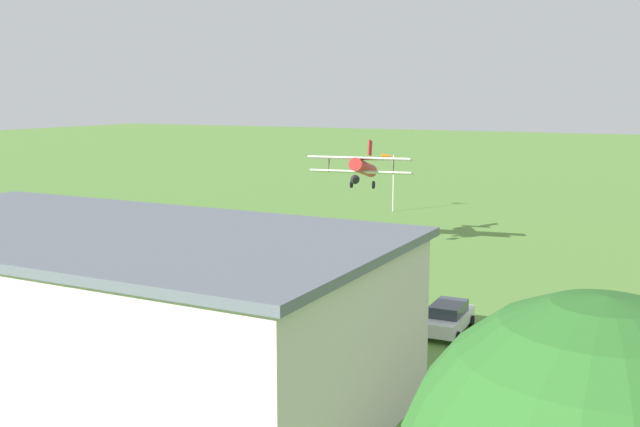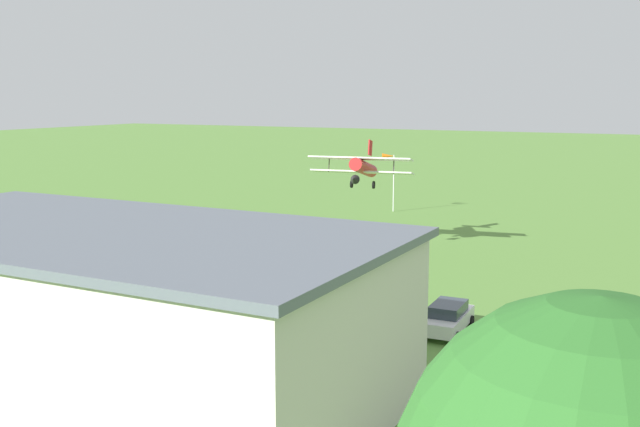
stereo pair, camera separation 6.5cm
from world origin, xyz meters
name	(u,v)px [view 1 (the left image)]	position (x,y,z in m)	size (l,w,h in m)	color
ground_plane	(377,240)	(0.00, 0.00, 0.00)	(400.00, 400.00, 0.00)	#568438
hangar	(103,311)	(-2.57, 36.78, 3.65)	(25.42, 13.40, 7.29)	beige
biplane	(363,167)	(0.01, 3.27, 6.77)	(8.80, 6.68, 3.96)	#B21E1E
car_white	(448,317)	(-13.32, 22.17, 0.85)	(2.15, 4.62, 1.65)	white
car_blue	(121,278)	(8.44, 23.41, 0.86)	(2.31, 4.13, 1.69)	#23389E
car_black	(56,262)	(16.01, 21.82, 0.83)	(2.02, 4.57, 1.60)	black
person_at_fence_line	(373,318)	(-9.65, 23.90, 0.80)	(0.44, 0.44, 1.62)	navy
person_by_parked_cars	(272,297)	(-2.65, 22.77, 0.76)	(0.49, 0.49, 1.54)	navy
person_beside_truck	(353,308)	(-7.87, 22.66, 0.75)	(0.47, 0.47, 1.53)	orange
person_walking_on_apron	(384,288)	(-7.93, 18.06, 0.86)	(0.51, 0.51, 1.72)	#3F3F47
person_crossing_taxiway	(335,304)	(-6.75, 22.66, 0.85)	(0.50, 0.50, 1.70)	orange
windsock	(389,160)	(5.22, -15.85, 5.62)	(1.48, 1.11, 6.40)	silver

